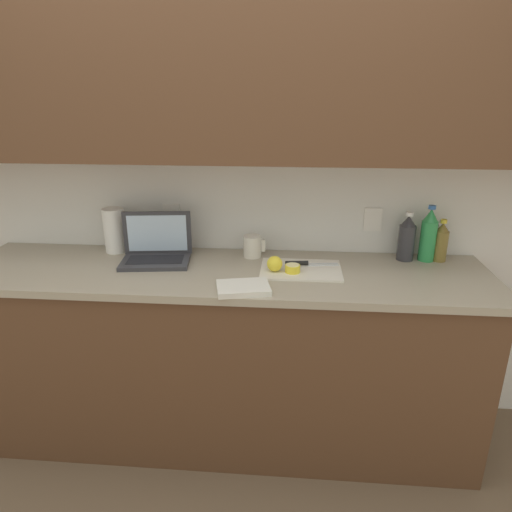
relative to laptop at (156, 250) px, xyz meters
The scene contains 14 objects.
ground_plane 1.05m from the laptop, 16.26° to the right, with size 12.00×12.00×0.00m, color brown.
wall_back 0.68m from the laptop, 22.15° to the left, with size 5.20×0.38×2.60m.
counter_unit 0.61m from the laptop, 16.84° to the right, with size 2.51×0.62×0.93m.
laptop is the anchor object (origin of this frame).
cutting_board 0.72m from the laptop, ahead, with size 0.38×0.27×0.01m, color silver.
knife 0.72m from the laptop, ahead, with size 0.26×0.06×0.02m.
lemon_half_cut 0.69m from the laptop, ahead, with size 0.07×0.07×0.04m.
lemon_whole_beside 0.60m from the laptop, 10.75° to the right, with size 0.07×0.07×0.07m.
bottle_green_soda 1.24m from the laptop, ahead, with size 0.08×0.08×0.24m.
bottle_oil_tall 1.34m from the laptop, ahead, with size 0.08×0.08×0.28m.
bottle_water_clear 1.40m from the laptop, ahead, with size 0.07×0.07×0.21m.
measuring_cup 0.48m from the laptop, 11.93° to the left, with size 0.11×0.09×0.11m.
paper_towel_roll 0.29m from the laptop, 154.61° to the left, with size 0.11×0.11×0.23m.
dish_towel 0.57m from the laptop, 34.81° to the right, with size 0.22×0.16×0.02m, color silver.
Camera 1 is at (0.33, -1.98, 1.72)m, focal length 32.00 mm.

